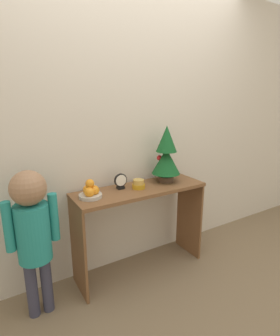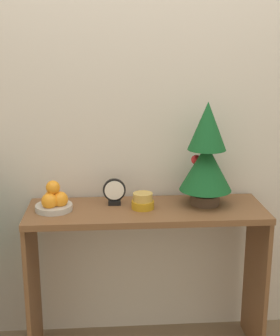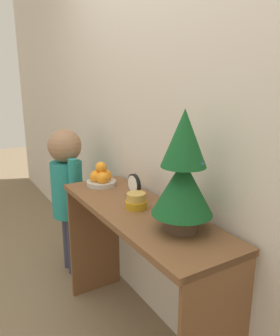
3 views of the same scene
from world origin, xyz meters
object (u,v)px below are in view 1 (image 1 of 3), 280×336
Objects in this scene: fruit_bowl at (90,192)px; desk_clock at (121,181)px; singing_bowl at (139,184)px; mini_tree at (166,154)px; child_figure at (33,226)px.

fruit_bowl is 1.34× the size of desk_clock.
fruit_bowl is at bearing 179.32° from singing_bowl.
desk_clock is (-0.44, 0.03, -0.18)m from mini_tree.
fruit_bowl is 1.62× the size of singing_bowl.
singing_bowl is (0.42, -0.00, -0.01)m from fruit_bowl.
mini_tree is 0.47× the size of child_figure.
fruit_bowl is 0.42m from singing_bowl.
singing_bowl is at bearing -25.76° from desk_clock.
mini_tree is at bearing -3.35° from desk_clock.
desk_clock is at bearing 154.24° from singing_bowl.
child_figure is at bearing -175.51° from singing_bowl.
fruit_bowl reaches higher than desk_clock.
fruit_bowl is at bearing -168.21° from desk_clock.
desk_clock is 0.75m from child_figure.
singing_bowl is (-0.31, -0.04, -0.21)m from mini_tree.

